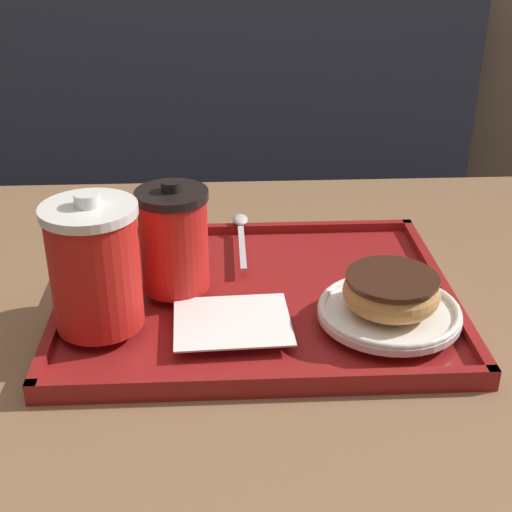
{
  "coord_description": "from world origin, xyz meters",
  "views": [
    {
      "loc": [
        -0.02,
        -0.72,
        1.18
      ],
      "look_at": [
        0.01,
        0.02,
        0.8
      ],
      "focal_mm": 50.0,
      "sensor_mm": 36.0,
      "label": 1
    }
  ],
  "objects_px": {
    "coffee_cup_rear": "(174,239)",
    "donut_chocolate_glazed": "(391,291)",
    "spoon": "(238,228)",
    "coffee_cup_front": "(95,266)"
  },
  "relations": [
    {
      "from": "coffee_cup_front",
      "to": "spoon",
      "type": "relative_size",
      "value": 0.93
    },
    {
      "from": "donut_chocolate_glazed",
      "to": "spoon",
      "type": "bearing_deg",
      "value": 124.56
    },
    {
      "from": "donut_chocolate_glazed",
      "to": "coffee_cup_front",
      "type": "bearing_deg",
      "value": 179.36
    },
    {
      "from": "coffee_cup_rear",
      "to": "spoon",
      "type": "height_order",
      "value": "coffee_cup_rear"
    },
    {
      "from": "coffee_cup_front",
      "to": "donut_chocolate_glazed",
      "type": "bearing_deg",
      "value": -0.64
    },
    {
      "from": "coffee_cup_front",
      "to": "spoon",
      "type": "bearing_deg",
      "value": 55.74
    },
    {
      "from": "coffee_cup_rear",
      "to": "coffee_cup_front",
      "type": "bearing_deg",
      "value": -135.32
    },
    {
      "from": "coffee_cup_rear",
      "to": "spoon",
      "type": "relative_size",
      "value": 0.82
    },
    {
      "from": "coffee_cup_front",
      "to": "donut_chocolate_glazed",
      "type": "xyz_separation_m",
      "value": [
        0.32,
        -0.0,
        -0.04
      ]
    },
    {
      "from": "coffee_cup_rear",
      "to": "donut_chocolate_glazed",
      "type": "distance_m",
      "value": 0.25
    }
  ]
}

